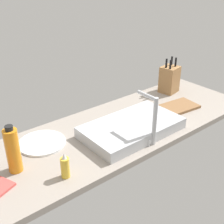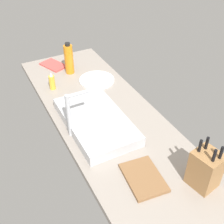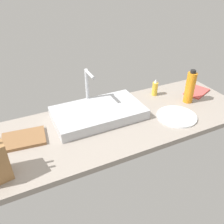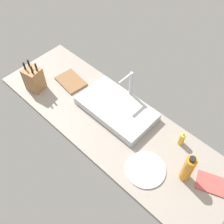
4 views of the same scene
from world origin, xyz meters
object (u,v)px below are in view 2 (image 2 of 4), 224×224
object	(u,v)px
knife_block	(205,169)
cutting_board	(143,178)
soap_bottle	(52,82)
dinner_plate	(97,80)
faucet	(71,111)
dish_towel	(53,65)
sink_basin	(96,121)
water_bottle	(69,59)

from	to	relation	value
knife_block	cutting_board	bearing A→B (deg)	46.13
soap_bottle	dinner_plate	world-z (taller)	soap_bottle
faucet	knife_block	size ratio (longest dim) A/B	1.05
knife_block	dinner_plate	size ratio (longest dim) A/B	1.02
soap_bottle	dish_towel	bearing A→B (deg)	-18.94
knife_block	dinner_plate	bearing A→B (deg)	-8.39
soap_bottle	dinner_plate	bearing A→B (deg)	-97.86
cutting_board	soap_bottle	bearing A→B (deg)	7.92
knife_block	cutting_board	xyz separation A→B (cm)	(15.13, 23.28, -9.21)
sink_basin	cutting_board	xyz separation A→B (cm)	(-47.55, -3.57, -2.34)
sink_basin	cutting_board	size ratio (longest dim) A/B	2.44
soap_bottle	water_bottle	world-z (taller)	water_bottle
dish_towel	faucet	bearing A→B (deg)	169.39
cutting_board	dish_towel	bearing A→B (deg)	1.15
water_bottle	dish_towel	size ratio (longest dim) A/B	1.18
dinner_plate	cutting_board	bearing A→B (deg)	168.77
knife_block	soap_bottle	xyz separation A→B (cm)	(113.25, 36.94, -4.50)
faucet	dinner_plate	xyz separation A→B (cm)	(47.01, -36.88, -15.69)
soap_bottle	dish_towel	xyz separation A→B (cm)	(32.18, -11.04, -5.01)
soap_bottle	dinner_plate	size ratio (longest dim) A/B	0.50
knife_block	soap_bottle	distance (cm)	119.21
faucet	dish_towel	distance (cm)	86.54
faucet	cutting_board	distance (cm)	52.43
dinner_plate	faucet	bearing A→B (deg)	141.88
sink_basin	cutting_board	bearing A→B (deg)	-175.71
cutting_board	soap_bottle	distance (cm)	99.18
cutting_board	water_bottle	world-z (taller)	water_bottle
cutting_board	dish_towel	size ratio (longest dim) A/B	1.14
knife_block	sink_basin	bearing A→B (deg)	12.34
sink_basin	knife_block	size ratio (longest dim) A/B	2.19
cutting_board	water_bottle	xyz separation A→B (cm)	(114.02, -5.45, 10.55)
dinner_plate	dish_towel	bearing A→B (deg)	30.07
faucet	soap_bottle	size ratio (longest dim) A/B	2.12
sink_basin	soap_bottle	xyz separation A→B (cm)	(50.58, 10.09, 2.37)
cutting_board	dish_towel	distance (cm)	130.33
dish_towel	knife_block	bearing A→B (deg)	-169.90
faucet	sink_basin	bearing A→B (deg)	-86.55
knife_block	faucet	bearing A→B (deg)	23.08
cutting_board	dinner_plate	world-z (taller)	cutting_board
faucet	knife_block	world-z (taller)	faucet
soap_bottle	dish_towel	size ratio (longest dim) A/B	0.63
dinner_plate	dish_towel	size ratio (longest dim) A/B	1.24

